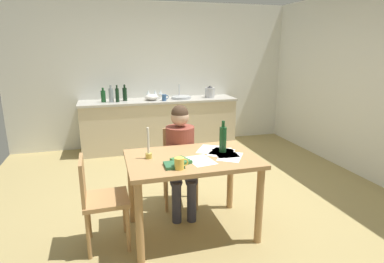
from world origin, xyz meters
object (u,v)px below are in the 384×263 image
(wine_bottle_on_table, at_px, (223,139))
(mixing_bowl, at_px, (152,97))
(wine_glass_by_kettle, at_px, (155,92))
(wine_glass_back_left, at_px, (148,93))
(chair_at_table, at_px, (179,162))
(stovetop_kettle, at_px, (210,92))
(book_cookery, at_px, (181,161))
(bottle_oil, at_px, (103,96))
(sink_unit, at_px, (181,97))
(dining_table, at_px, (192,169))
(bottle_wine_red, at_px, (117,95))
(coffee_mug, at_px, (180,163))
(bottle_sauce, at_px, (125,94))
(wine_glass_near_sink, at_px, (160,92))
(bottle_vinegar, at_px, (111,95))
(teacup_on_counter, at_px, (164,98))
(chair_side_empty, at_px, (99,198))
(book_magazine, at_px, (174,165))
(candlestick, at_px, (148,150))
(person_seated, at_px, (181,152))

(wine_bottle_on_table, relative_size, mixing_bowl, 1.35)
(wine_glass_by_kettle, height_order, wine_glass_back_left, same)
(chair_at_table, xyz_separation_m, mixing_bowl, (0.02, 2.15, 0.45))
(chair_at_table, relative_size, stovetop_kettle, 4.02)
(book_cookery, distance_m, bottle_oil, 3.00)
(sink_unit, bearing_deg, wine_bottle_on_table, -95.38)
(dining_table, distance_m, bottle_wine_red, 2.83)
(coffee_mug, relative_size, book_cookery, 0.71)
(bottle_wine_red, xyz_separation_m, bottle_sauce, (0.13, 0.11, -0.00))
(coffee_mug, height_order, bottle_oil, bottle_oil)
(coffee_mug, xyz_separation_m, mixing_bowl, (0.23, 3.07, 0.11))
(wine_bottle_on_table, xyz_separation_m, bottle_oil, (-1.11, 2.76, 0.08))
(coffee_mug, distance_m, sink_unit, 3.21)
(dining_table, relative_size, wine_glass_near_sink, 7.98)
(stovetop_kettle, bearing_deg, bottle_oil, -179.30)
(bottle_vinegar, bearing_deg, teacup_on_counter, -5.81)
(chair_side_empty, bearing_deg, dining_table, 0.67)
(bottle_vinegar, xyz_separation_m, mixing_bowl, (0.69, 0.02, -0.07))
(book_magazine, relative_size, book_cookery, 0.96)
(chair_side_empty, xyz_separation_m, sink_unit, (1.48, 2.86, 0.43))
(bottle_wine_red, height_order, mixing_bowl, bottle_wine_red)
(candlestick, height_order, wine_glass_by_kettle, candlestick)
(book_magazine, xyz_separation_m, bottle_oil, (-0.55, 3.01, 0.20))
(dining_table, xyz_separation_m, wine_glass_back_left, (0.02, 2.99, 0.34))
(wine_bottle_on_table, bearing_deg, wine_glass_back_left, 96.20)
(person_seated, relative_size, wine_bottle_on_table, 3.74)
(chair_at_table, xyz_separation_m, book_magazine, (-0.25, -0.85, 0.30))
(chair_at_table, relative_size, wine_bottle_on_table, 2.77)
(person_seated, relative_size, mixing_bowl, 5.04)
(book_magazine, bearing_deg, wine_bottle_on_table, 26.25)
(book_cookery, relative_size, stovetop_kettle, 0.80)
(chair_side_empty, height_order, mixing_bowl, mixing_bowl)
(chair_at_table, bearing_deg, sink_unit, 75.51)
(teacup_on_counter, bearing_deg, chair_at_table, -96.28)
(wine_glass_near_sink, bearing_deg, sink_unit, -22.25)
(person_seated, distance_m, stovetop_kettle, 2.62)
(dining_table, height_order, mixing_bowl, mixing_bowl)
(bottle_vinegar, bearing_deg, bottle_wine_red, -13.01)
(bottle_oil, xyz_separation_m, teacup_on_counter, (1.03, -0.13, -0.05))
(wine_bottle_on_table, height_order, wine_glass_near_sink, wine_bottle_on_table)
(sink_unit, height_order, teacup_on_counter, sink_unit)
(person_seated, distance_m, coffee_mug, 0.82)
(bottle_wine_red, distance_m, wine_glass_back_left, 0.61)
(dining_table, bearing_deg, book_magazine, -138.06)
(wine_bottle_on_table, relative_size, teacup_on_counter, 2.68)
(chair_at_table, xyz_separation_m, chair_side_empty, (-0.91, -0.66, -0.01))
(coffee_mug, bearing_deg, sink_unit, 75.88)
(bottle_vinegar, xyz_separation_m, wine_glass_by_kettle, (0.79, 0.21, -0.01))
(wine_bottle_on_table, height_order, stovetop_kettle, stovetop_kettle)
(book_magazine, height_order, sink_unit, sink_unit)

